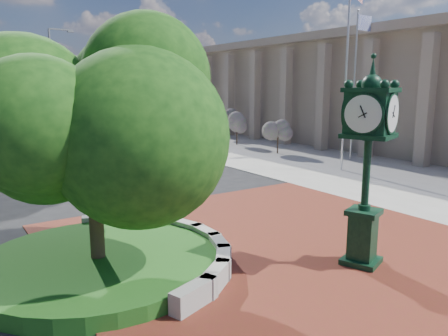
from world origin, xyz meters
TOP-DOWN VIEW (x-y plane):
  - ground at (0.00, 0.00)m, footprint 200.00×200.00m
  - plaza at (0.00, -1.00)m, footprint 12.00×12.00m
  - sidewalk at (16.00, 10.00)m, footprint 20.00×50.00m
  - planter_wall at (-2.71, -0.00)m, footprint 2.96×6.77m
  - grass_bed at (-5.00, 0.00)m, footprint 6.10×6.10m
  - civic_building at (23.60, 12.00)m, footprint 17.35×44.00m
  - tree_planter at (-5.00, 0.00)m, footprint 5.20×5.20m
  - tree_street at (-4.00, 18.00)m, footprint 4.40×4.40m
  - post_clock at (0.95, -3.46)m, footprint 1.38×1.38m
  - parked_car at (-0.43, 34.56)m, footprint 2.70×4.77m
  - flagpole_a at (10.70, 5.82)m, footprint 1.55×0.74m
  - flagpole_b at (14.12, 8.09)m, footprint 1.45×0.16m
  - street_lamp_near at (0.87, 28.85)m, footprint 2.11×0.27m
  - shrub_near at (11.71, 12.47)m, footprint 1.20×1.20m
  - shrub_mid at (12.02, 17.82)m, footprint 1.20×1.20m
  - shrub_far at (13.72, 21.58)m, footprint 1.20×1.20m

SIDE VIEW (x-z plane):
  - ground at x=0.00m, z-range 0.00..0.00m
  - plaza at x=0.00m, z-range 0.00..0.04m
  - sidewalk at x=16.00m, z-range 0.00..0.04m
  - grass_bed at x=-5.00m, z-range 0.00..0.40m
  - planter_wall at x=-2.71m, z-range 0.00..0.54m
  - parked_car at x=-0.43m, z-range 0.00..1.53m
  - shrub_near at x=11.71m, z-range 0.49..2.69m
  - shrub_mid at x=12.02m, z-range 0.49..2.69m
  - shrub_far at x=13.72m, z-range 0.49..2.69m
  - post_clock at x=0.95m, z-range 0.27..5.65m
  - tree_street at x=-4.00m, z-range 0.52..5.96m
  - tree_planter at x=-5.00m, z-range 0.56..6.89m
  - civic_building at x=23.60m, z-range 0.03..8.63m
  - flagpole_b at x=14.12m, z-range 0.12..9.41m
  - flagpole_a at x=10.70m, z-range 0.13..10.62m
  - street_lamp_near at x=0.87m, z-range 0.81..10.22m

